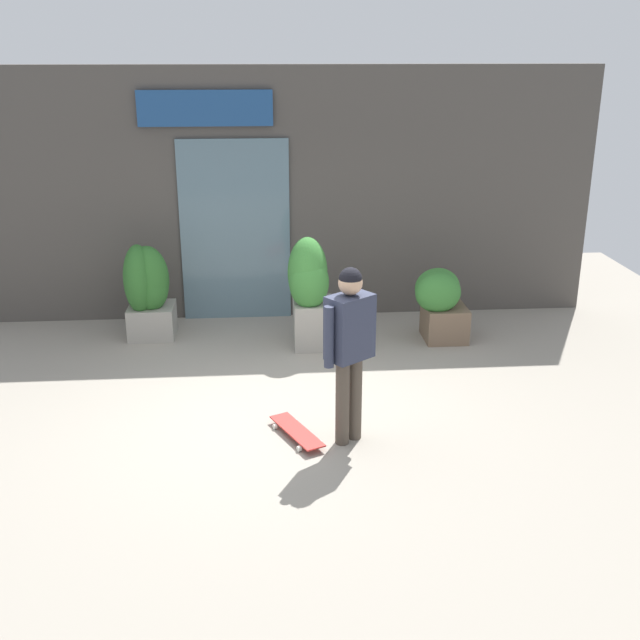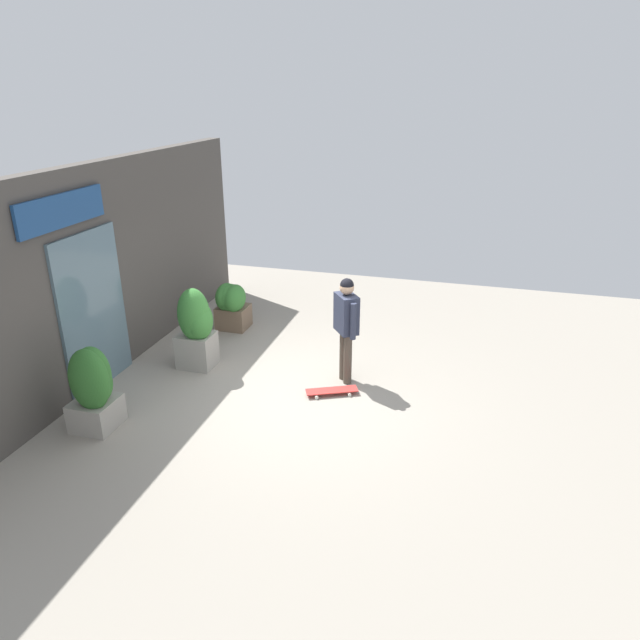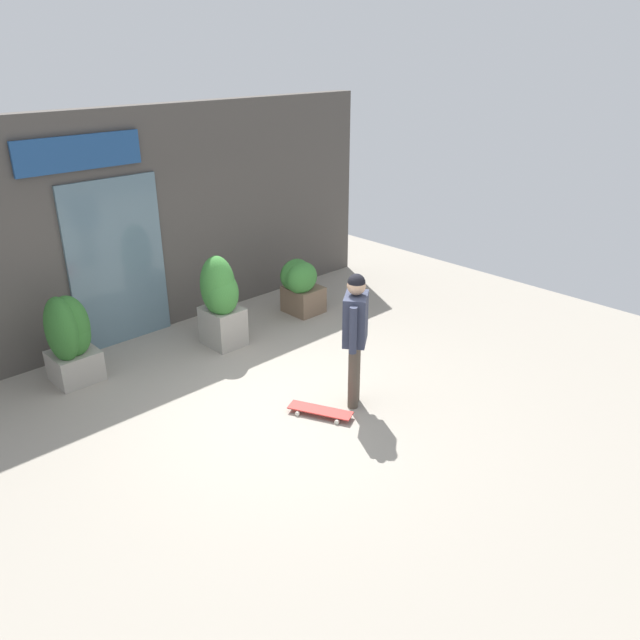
{
  "view_description": "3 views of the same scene",
  "coord_description": "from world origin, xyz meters",
  "px_view_note": "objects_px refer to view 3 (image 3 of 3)",
  "views": [
    {
      "loc": [
        -0.13,
        -7.02,
        3.52
      ],
      "look_at": [
        0.4,
        -0.27,
        1.09
      ],
      "focal_mm": 42.96,
      "sensor_mm": 36.0,
      "label": 1
    },
    {
      "loc": [
        -7.23,
        -2.4,
        4.34
      ],
      "look_at": [
        0.4,
        -0.27,
        1.09
      ],
      "focal_mm": 32.26,
      "sensor_mm": 36.0,
      "label": 2
    },
    {
      "loc": [
        -4.28,
        -5.12,
        4.08
      ],
      "look_at": [
        0.4,
        -0.27,
        1.09
      ],
      "focal_mm": 35.1,
      "sensor_mm": 36.0,
      "label": 3
    }
  ],
  "objects_px": {
    "skateboarder": "(355,327)",
    "planter_box_right": "(221,301)",
    "planter_box_mid": "(300,282)",
    "skateboard": "(320,411)",
    "planter_box_left": "(69,338)"
  },
  "relations": [
    {
      "from": "planter_box_left",
      "to": "planter_box_right",
      "type": "relative_size",
      "value": 0.88
    },
    {
      "from": "skateboard",
      "to": "planter_box_right",
      "type": "height_order",
      "value": "planter_box_right"
    },
    {
      "from": "skateboard",
      "to": "planter_box_left",
      "type": "xyz_separation_m",
      "value": [
        -1.75,
        2.82,
        0.58
      ]
    },
    {
      "from": "skateboarder",
      "to": "planter_box_mid",
      "type": "xyz_separation_m",
      "value": [
        1.43,
        2.56,
        -0.5
      ]
    },
    {
      "from": "skateboarder",
      "to": "skateboard",
      "type": "xyz_separation_m",
      "value": [
        -0.48,
        0.09,
        -0.98
      ]
    },
    {
      "from": "skateboarder",
      "to": "planter_box_mid",
      "type": "distance_m",
      "value": 2.97
    },
    {
      "from": "skateboard",
      "to": "planter_box_right",
      "type": "distance_m",
      "value": 2.45
    },
    {
      "from": "skateboarder",
      "to": "planter_box_right",
      "type": "distance_m",
      "value": 2.46
    },
    {
      "from": "skateboard",
      "to": "planter_box_left",
      "type": "relative_size",
      "value": 0.65
    },
    {
      "from": "skateboarder",
      "to": "planter_box_right",
      "type": "bearing_deg",
      "value": -31.94
    },
    {
      "from": "planter_box_right",
      "to": "skateboard",
      "type": "bearing_deg",
      "value": -96.85
    },
    {
      "from": "skateboarder",
      "to": "planter_box_left",
      "type": "height_order",
      "value": "skateboarder"
    },
    {
      "from": "planter_box_mid",
      "to": "skateboarder",
      "type": "bearing_deg",
      "value": -119.3
    },
    {
      "from": "planter_box_left",
      "to": "planter_box_right",
      "type": "bearing_deg",
      "value": -13.43
    },
    {
      "from": "planter_box_right",
      "to": "planter_box_mid",
      "type": "distance_m",
      "value": 1.65
    }
  ]
}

